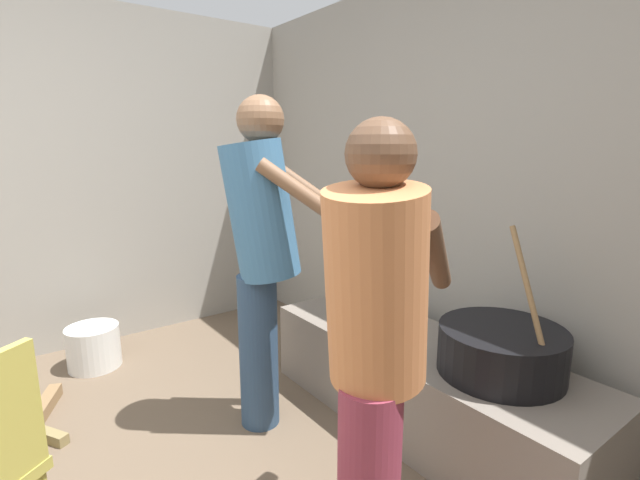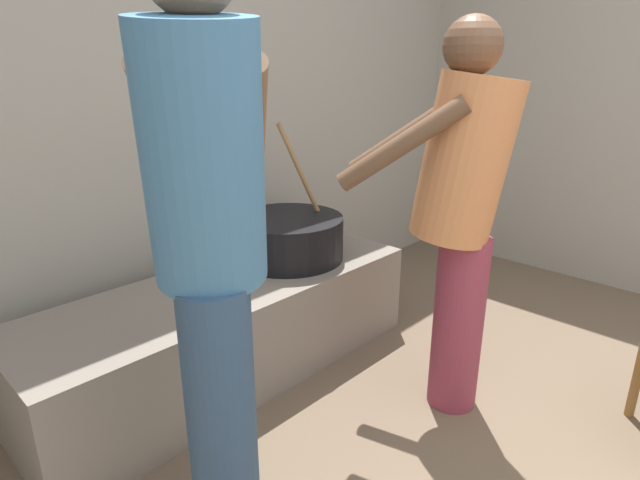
% 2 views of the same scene
% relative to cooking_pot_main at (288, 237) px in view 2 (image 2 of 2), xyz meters
% --- Properties ---
extents(block_enclosure_rear, '(4.83, 0.20, 2.42)m').
position_rel_cooking_pot_main_xyz_m(block_enclosure_rear, '(-0.32, 0.48, 0.65)').
color(block_enclosure_rear, '#9E998E').
rests_on(block_enclosure_rear, ground_plane).
extents(hearth_ledge, '(1.80, 0.60, 0.45)m').
position_rel_cooking_pot_main_xyz_m(hearth_ledge, '(-0.41, -0.04, -0.33)').
color(hearth_ledge, slate).
rests_on(hearth_ledge, ground_plane).
extents(cooking_pot_main, '(0.55, 0.55, 0.67)m').
position_rel_cooking_pot_main_xyz_m(cooking_pot_main, '(0.00, 0.00, 0.00)').
color(cooking_pot_main, black).
rests_on(cooking_pot_main, hearth_ledge).
extents(cook_in_orange_shirt, '(0.60, 0.71, 1.52)m').
position_rel_cooking_pot_main_xyz_m(cook_in_orange_shirt, '(0.09, -0.86, 0.31)').
color(cook_in_orange_shirt, '#8C3347').
rests_on(cook_in_orange_shirt, ground_plane).
extents(cook_in_blue_shirt, '(0.67, 0.74, 1.67)m').
position_rel_cooking_pot_main_xyz_m(cook_in_blue_shirt, '(-0.90, -0.68, 0.41)').
color(cook_in_blue_shirt, navy).
rests_on(cook_in_blue_shirt, ground_plane).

